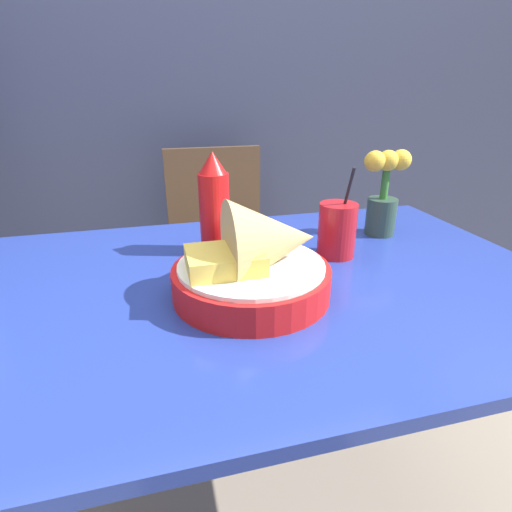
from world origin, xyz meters
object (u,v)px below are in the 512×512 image
drink_cup (337,232)px  flower_vase (384,193)px  food_basket (258,263)px  chair_far_window (219,236)px  ketchup_bottle (214,205)px

drink_cup → flower_vase: size_ratio=0.96×
food_basket → chair_far_window: bearing=85.3°
ketchup_bottle → flower_vase: size_ratio=1.07×
food_basket → ketchup_bottle: (-0.04, 0.23, 0.05)m
food_basket → drink_cup: (0.22, 0.14, -0.01)m
drink_cup → flower_vase: 0.21m
chair_far_window → food_basket: bearing=-94.7°
drink_cup → food_basket: bearing=-148.5°
drink_cup → flower_vase: bearing=31.0°
chair_far_window → drink_cup: (0.15, -0.78, 0.27)m
chair_far_window → flower_vase: 0.82m
food_basket → drink_cup: drink_cup is taller
food_basket → drink_cup: 0.26m
ketchup_bottle → drink_cup: ketchup_bottle is taller
flower_vase → food_basket: bearing=-148.8°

